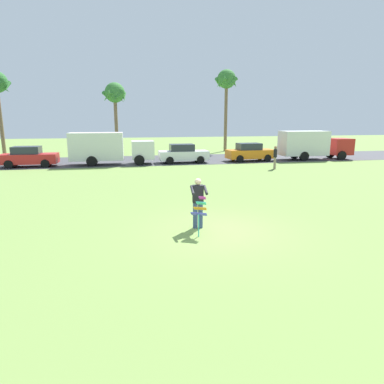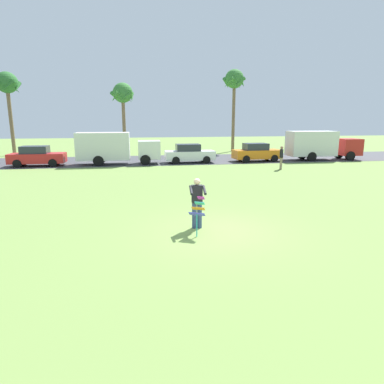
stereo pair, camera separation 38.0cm
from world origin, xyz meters
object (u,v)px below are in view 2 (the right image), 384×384
object	(u,v)px
parked_truck_red_cab	(320,145)
palm_tree_right_near	(123,96)
kite_held	(198,210)
parked_car_white	(189,154)
person_walker_near	(281,157)
parked_car_red	(37,156)
palm_tree_centre_far	(234,83)
parked_car_orange	(257,153)
palm_tree_left_near	(7,86)
parked_truck_white_box	(114,147)
person_kite_flyer	(197,201)

from	to	relation	value
parked_truck_red_cab	palm_tree_right_near	world-z (taller)	palm_tree_right_near
kite_held	parked_car_white	size ratio (longest dim) A/B	0.29
kite_held	person_walker_near	size ratio (longest dim) A/B	0.70
parked_car_red	palm_tree_centre_far	size ratio (longest dim) A/B	0.46
parked_car_white	parked_car_orange	distance (m)	6.06
parked_truck_red_cab	person_walker_near	bearing A→B (deg)	-139.99
palm_tree_left_near	palm_tree_centre_far	xyz separation A→B (m)	(23.67, 0.56, 0.79)
parked_truck_white_box	parked_truck_red_cab	distance (m)	18.36
parked_truck_white_box	palm_tree_left_near	bearing A→B (deg)	139.33
parked_truck_white_box	person_walker_near	size ratio (longest dim) A/B	3.89
parked_truck_white_box	parked_car_white	size ratio (longest dim) A/B	1.60
person_kite_flyer	parked_truck_red_cab	xyz separation A→B (m)	(14.67, 17.51, 0.46)
parked_car_red	parked_car_orange	world-z (taller)	same
person_walker_near	person_kite_flyer	bearing A→B (deg)	-124.85
palm_tree_left_near	palm_tree_right_near	world-z (taller)	palm_tree_left_near
palm_tree_centre_far	palm_tree_right_near	bearing A→B (deg)	-179.12
person_walker_near	parked_car_white	bearing A→B (deg)	140.61
parked_car_white	palm_tree_right_near	world-z (taller)	palm_tree_right_near
parked_car_red	parked_truck_red_cab	xyz separation A→B (m)	(24.37, -0.00, 0.64)
parked_car_red	palm_tree_right_near	xyz separation A→B (m)	(6.65, 9.52, 5.37)
parked_truck_red_cab	parked_car_white	bearing A→B (deg)	180.00
parked_car_red	parked_car_white	world-z (taller)	same
palm_tree_centre_far	kite_held	bearing A→B (deg)	-108.66
parked_car_white	parked_truck_red_cab	distance (m)	12.08
parked_car_red	parked_car_white	distance (m)	12.30
parked_car_red	parked_car_white	bearing A→B (deg)	-0.00
palm_tree_centre_far	parked_truck_red_cab	bearing A→B (deg)	-61.23
parked_car_white	palm_tree_left_near	bearing A→B (deg)	151.63
parked_truck_white_box	palm_tree_right_near	distance (m)	10.65
parked_truck_white_box	palm_tree_centre_far	xyz separation A→B (m)	(13.03, 9.71, 6.28)
person_kite_flyer	kite_held	world-z (taller)	person_kite_flyer
kite_held	parked_truck_white_box	size ratio (longest dim) A/B	0.18
kite_held	palm_tree_left_near	distance (m)	31.43
parked_car_red	parked_car_orange	xyz separation A→B (m)	(18.36, -0.00, 0.00)
palm_tree_left_near	kite_held	bearing A→B (deg)	-62.49
person_kite_flyer	parked_car_white	bearing A→B (deg)	81.55
parked_car_orange	person_walker_near	bearing A→B (deg)	-89.48
person_kite_flyer	parked_car_red	distance (m)	20.02
parked_car_red	parked_truck_white_box	distance (m)	6.05
parked_car_white	parked_truck_red_cab	xyz separation A→B (m)	(12.07, -0.00, 0.64)
parked_car_orange	palm_tree_right_near	size ratio (longest dim) A/B	0.57
parked_car_orange	palm_tree_centre_far	size ratio (longest dim) A/B	0.46
person_kite_flyer	parked_truck_red_cab	bearing A→B (deg)	50.04
parked_truck_white_box	palm_tree_centre_far	size ratio (longest dim) A/B	0.73
parked_truck_white_box	parked_car_white	distance (m)	6.32
kite_held	palm_tree_centre_far	xyz separation A→B (m)	(9.43, 27.92, 6.86)
palm_tree_centre_far	parked_car_red	bearing A→B (deg)	-152.99
palm_tree_left_near	person_walker_near	xyz separation A→B (m)	(23.04, -14.15, -5.97)
palm_tree_left_near	person_kite_flyer	bearing A→B (deg)	-61.73
palm_tree_centre_far	parked_car_orange	bearing A→B (deg)	-94.02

